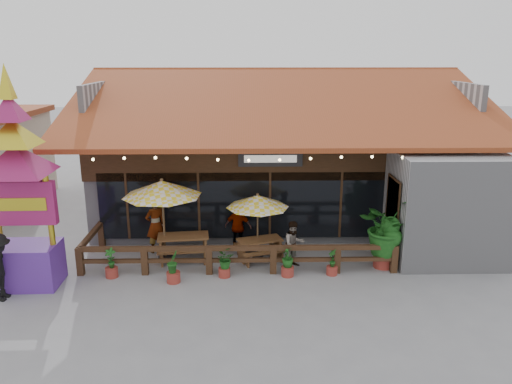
{
  "coord_description": "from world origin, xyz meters",
  "views": [
    {
      "loc": [
        -1.33,
        -14.9,
        6.68
      ],
      "look_at": [
        -1.0,
        1.5,
        2.1
      ],
      "focal_mm": 35.0,
      "sensor_mm": 36.0,
      "label": 1
    }
  ],
  "objects_px": {
    "thai_sign_tower": "(17,165)",
    "umbrella_right": "(258,202)",
    "pedestrian": "(0,267)",
    "picnic_table_left": "(183,243)",
    "umbrella_left": "(162,189)",
    "tropical_plant": "(386,228)",
    "picnic_table_right": "(260,245)"
  },
  "relations": [
    {
      "from": "thai_sign_tower",
      "to": "umbrella_right",
      "type": "bearing_deg",
      "value": 16.48
    },
    {
      "from": "pedestrian",
      "to": "umbrella_right",
      "type": "bearing_deg",
      "value": -61.8
    },
    {
      "from": "umbrella_right",
      "to": "picnic_table_left",
      "type": "height_order",
      "value": "umbrella_right"
    },
    {
      "from": "umbrella_left",
      "to": "umbrella_right",
      "type": "relative_size",
      "value": 1.46
    },
    {
      "from": "umbrella_right",
      "to": "thai_sign_tower",
      "type": "relative_size",
      "value": 0.32
    },
    {
      "from": "tropical_plant",
      "to": "pedestrian",
      "type": "distance_m",
      "value": 11.42
    },
    {
      "from": "umbrella_right",
      "to": "picnic_table_left",
      "type": "bearing_deg",
      "value": -178.06
    },
    {
      "from": "picnic_table_left",
      "to": "picnic_table_right",
      "type": "distance_m",
      "value": 2.56
    },
    {
      "from": "picnic_table_right",
      "to": "tropical_plant",
      "type": "relative_size",
      "value": 0.76
    },
    {
      "from": "umbrella_right",
      "to": "tropical_plant",
      "type": "height_order",
      "value": "tropical_plant"
    },
    {
      "from": "umbrella_left",
      "to": "umbrella_right",
      "type": "xyz_separation_m",
      "value": [
        3.11,
        0.06,
        -0.47
      ]
    },
    {
      "from": "umbrella_left",
      "to": "tropical_plant",
      "type": "relative_size",
      "value": 1.39
    },
    {
      "from": "picnic_table_left",
      "to": "tropical_plant",
      "type": "distance_m",
      "value": 6.63
    },
    {
      "from": "thai_sign_tower",
      "to": "umbrella_left",
      "type": "bearing_deg",
      "value": 27.92
    },
    {
      "from": "umbrella_left",
      "to": "pedestrian",
      "type": "bearing_deg",
      "value": -145.33
    },
    {
      "from": "umbrella_left",
      "to": "picnic_table_right",
      "type": "xyz_separation_m",
      "value": [
        3.18,
        -0.13,
        -1.95
      ]
    },
    {
      "from": "umbrella_right",
      "to": "picnic_table_left",
      "type": "distance_m",
      "value": 2.86
    },
    {
      "from": "picnic_table_right",
      "to": "umbrella_left",
      "type": "bearing_deg",
      "value": 177.64
    },
    {
      "from": "umbrella_left",
      "to": "picnic_table_right",
      "type": "height_order",
      "value": "umbrella_left"
    },
    {
      "from": "picnic_table_left",
      "to": "picnic_table_right",
      "type": "height_order",
      "value": "picnic_table_left"
    },
    {
      "from": "umbrella_left",
      "to": "picnic_table_right",
      "type": "relative_size",
      "value": 1.84
    },
    {
      "from": "picnic_table_right",
      "to": "pedestrian",
      "type": "height_order",
      "value": "pedestrian"
    },
    {
      "from": "umbrella_left",
      "to": "tropical_plant",
      "type": "bearing_deg",
      "value": -7.02
    },
    {
      "from": "picnic_table_right",
      "to": "pedestrian",
      "type": "bearing_deg",
      "value": -159.63
    },
    {
      "from": "umbrella_left",
      "to": "umbrella_right",
      "type": "height_order",
      "value": "umbrella_left"
    },
    {
      "from": "picnic_table_left",
      "to": "tropical_plant",
      "type": "height_order",
      "value": "tropical_plant"
    },
    {
      "from": "picnic_table_left",
      "to": "pedestrian",
      "type": "relative_size",
      "value": 0.94
    },
    {
      "from": "umbrella_right",
      "to": "tropical_plant",
      "type": "xyz_separation_m",
      "value": [
        4.04,
        -0.94,
        -0.61
      ]
    },
    {
      "from": "picnic_table_right",
      "to": "thai_sign_tower",
      "type": "height_order",
      "value": "thai_sign_tower"
    },
    {
      "from": "umbrella_right",
      "to": "picnic_table_right",
      "type": "xyz_separation_m",
      "value": [
        0.07,
        -0.19,
        -1.48
      ]
    },
    {
      "from": "umbrella_left",
      "to": "thai_sign_tower",
      "type": "distance_m",
      "value": 4.34
    },
    {
      "from": "umbrella_right",
      "to": "thai_sign_tower",
      "type": "distance_m",
      "value": 7.28
    }
  ]
}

